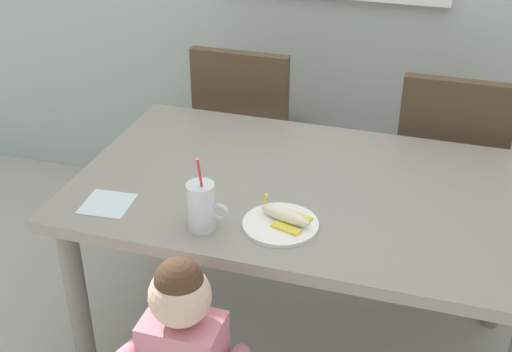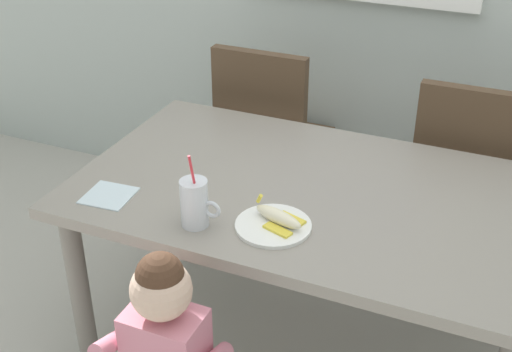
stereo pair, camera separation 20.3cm
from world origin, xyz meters
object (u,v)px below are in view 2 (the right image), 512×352
object	(u,v)px
milk_cup	(195,206)
dining_table	(309,212)
toddler_standing	(166,346)
dining_chair_right	(467,177)
paper_napkin	(109,195)
snack_plate	(273,226)
dining_chair_left	(269,133)
peeled_banana	(279,217)

from	to	relation	value
milk_cup	dining_table	bearing A→B (deg)	54.04
toddler_standing	milk_cup	bearing A→B (deg)	99.00
milk_cup	dining_chair_right	bearing A→B (deg)	55.69
toddler_standing	paper_napkin	size ratio (longest dim) A/B	5.59
paper_napkin	toddler_standing	bearing A→B (deg)	-40.27
milk_cup	paper_napkin	world-z (taller)	milk_cup
paper_napkin	dining_table	bearing A→B (deg)	27.68
dining_table	snack_plate	distance (m)	0.28
milk_cup	snack_plate	distance (m)	0.24
dining_chair_right	snack_plate	size ratio (longest dim) A/B	4.17
dining_chair_left	toddler_standing	distance (m)	1.36
milk_cup	peeled_banana	size ratio (longest dim) A/B	1.43
dining_chair_right	toddler_standing	bearing A→B (deg)	63.64
snack_plate	dining_chair_right	bearing A→B (deg)	63.34
snack_plate	paper_napkin	distance (m)	0.56
toddler_standing	paper_napkin	distance (m)	0.54
peeled_banana	paper_napkin	world-z (taller)	peeled_banana
dining_table	toddler_standing	bearing A→B (deg)	-107.73
dining_chair_right	peeled_banana	bearing A→B (deg)	63.66
dining_table	paper_napkin	size ratio (longest dim) A/B	10.28
snack_plate	milk_cup	bearing A→B (deg)	-160.62
dining_chair_right	toddler_standing	distance (m)	1.44
dining_table	peeled_banana	xyz separation A→B (m)	(-0.01, -0.25, 0.12)
dining_table	toddler_standing	size ratio (longest dim) A/B	1.84
dining_table	snack_plate	xyz separation A→B (m)	(-0.03, -0.26, 0.10)
toddler_standing	snack_plate	distance (m)	0.46
milk_cup	paper_napkin	distance (m)	0.34
peeled_banana	dining_table	bearing A→B (deg)	87.11
dining_chair_left	peeled_banana	bearing A→B (deg)	113.90
dining_chair_left	toddler_standing	xyz separation A→B (m)	(0.24, -1.34, -0.02)
dining_table	peeled_banana	size ratio (longest dim) A/B	8.80
dining_table	milk_cup	world-z (taller)	milk_cup
peeled_banana	paper_napkin	size ratio (longest dim) A/B	1.17
dining_chair_left	milk_cup	bearing A→B (deg)	100.47
dining_table	dining_chair_left	distance (m)	0.85
dining_chair_left	milk_cup	world-z (taller)	milk_cup
dining_chair_right	paper_napkin	bearing A→B (deg)	43.57
milk_cup	toddler_standing	bearing A→B (deg)	-81.00
dining_table	paper_napkin	distance (m)	0.66
milk_cup	snack_plate	xyz separation A→B (m)	(0.22, 0.08, -0.06)
snack_plate	paper_napkin	size ratio (longest dim) A/B	1.53
toddler_standing	milk_cup	size ratio (longest dim) A/B	3.34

